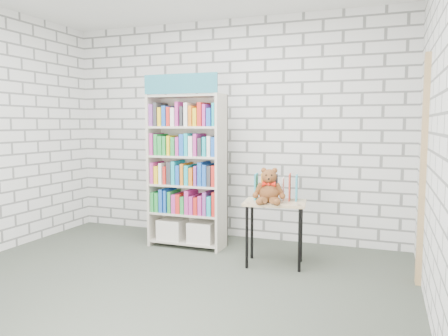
% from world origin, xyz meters
% --- Properties ---
extents(ground, '(4.50, 4.50, 0.00)m').
position_xyz_m(ground, '(0.00, 0.00, 0.00)').
color(ground, '#3F463B').
rests_on(ground, ground).
extents(room_shell, '(4.52, 4.02, 2.81)m').
position_xyz_m(room_shell, '(0.00, 0.00, 1.78)').
color(room_shell, silver).
rests_on(room_shell, ground).
extents(bookshelf, '(0.91, 0.35, 2.04)m').
position_xyz_m(bookshelf, '(-0.31, 1.36, 0.93)').
color(bookshelf, beige).
rests_on(bookshelf, ground).
extents(display_table, '(0.68, 0.52, 0.68)m').
position_xyz_m(display_table, '(0.84, 1.02, 0.58)').
color(display_table, tan).
rests_on(display_table, ground).
extents(table_books, '(0.46, 0.25, 0.26)m').
position_xyz_m(table_books, '(0.83, 1.12, 0.81)').
color(table_books, '#2A9EB9').
rests_on(table_books, display_table).
extents(teddy_bear, '(0.33, 0.32, 0.36)m').
position_xyz_m(teddy_bear, '(0.81, 0.91, 0.82)').
color(teddy_bear, brown).
rests_on(teddy_bear, display_table).
extents(door_trim, '(0.05, 0.12, 2.10)m').
position_xyz_m(door_trim, '(2.23, 0.95, 1.05)').
color(door_trim, tan).
rests_on(door_trim, ground).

